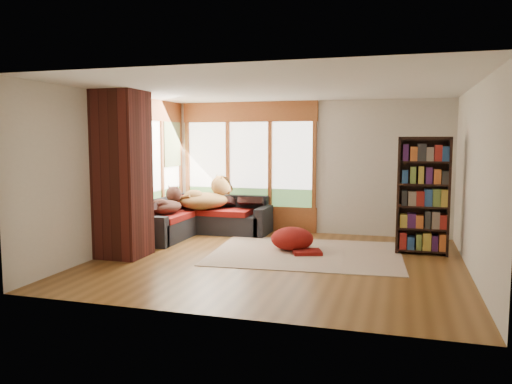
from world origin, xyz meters
The scene contains 17 objects.
floor centered at (0.00, 0.00, 0.00)m, with size 5.50×5.50×0.00m, color brown.
ceiling centered at (0.00, 0.00, 2.60)m, with size 5.50×5.50×0.00m, color white.
wall_back centered at (0.00, 2.50, 1.30)m, with size 5.50×0.04×2.60m, color silver.
wall_front centered at (0.00, -2.50, 1.30)m, with size 5.50×0.04×2.60m, color silver.
wall_left centered at (-2.75, 0.00, 1.30)m, with size 0.04×5.00×2.60m, color silver.
wall_right centered at (2.75, 0.00, 1.30)m, with size 0.04×5.00×2.60m, color silver.
windows_back centered at (-1.20, 2.47, 1.35)m, with size 2.82×0.10×1.90m.
windows_left centered at (-2.72, 1.20, 1.35)m, with size 0.10×2.62×1.90m.
roller_blind centered at (-2.69, 2.03, 1.75)m, with size 0.03×0.72×0.90m, color #798857.
brick_chimney centered at (-2.40, -0.35, 1.30)m, with size 0.70×0.70×2.60m, color #471914.
sectional_sofa centered at (-1.95, 1.70, 0.30)m, with size 2.20×2.20×0.80m.
area_rug centered at (0.34, 0.63, 0.01)m, with size 3.03×2.31×0.01m, color white.
bookshelf centered at (2.14, 1.13, 0.95)m, with size 0.81×0.27×1.89m.
pouf centered at (0.07, 0.83, 0.20)m, with size 0.71×0.71×0.39m, color maroon.
dog_tan centered at (-1.83, 1.82, 0.82)m, with size 1.15×1.14×0.57m.
dog_brindle centered at (-2.34, 1.09, 0.75)m, with size 0.57×0.83×0.43m.
throw_pillows centered at (-1.92, 1.85, 0.79)m, with size 1.98×1.68×0.45m.
Camera 1 is at (1.80, -7.23, 1.84)m, focal length 35.00 mm.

